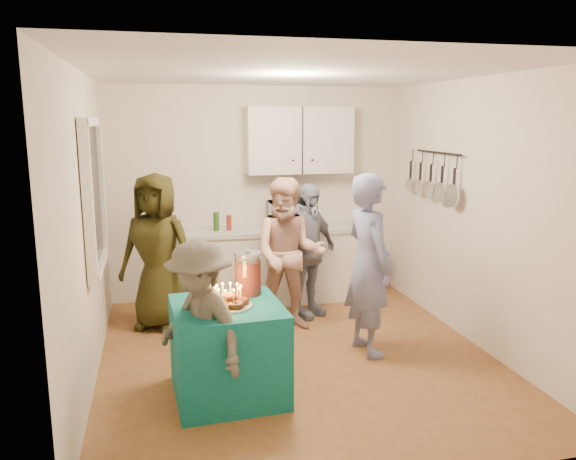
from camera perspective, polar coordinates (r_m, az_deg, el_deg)
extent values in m
plane|color=brown|center=(5.44, 0.88, -12.68)|extent=(4.00, 4.00, 0.00)
plane|color=white|center=(4.99, 0.97, 15.77)|extent=(4.00, 4.00, 0.00)
plane|color=silver|center=(6.99, -3.15, 3.76)|extent=(3.60, 3.60, 0.00)
plane|color=silver|center=(4.94, -19.77, 0.00)|extent=(4.00, 4.00, 0.00)
plane|color=silver|center=(5.77, 18.53, 1.61)|extent=(4.00, 4.00, 0.00)
cube|color=black|center=(5.19, -19.28, 3.35)|extent=(0.04, 1.00, 1.20)
cube|color=white|center=(6.91, -0.99, -3.67)|extent=(2.20, 0.58, 0.86)
cube|color=beige|center=(6.80, -1.00, 0.03)|extent=(2.24, 0.62, 0.05)
cube|color=white|center=(6.90, 1.16, 9.10)|extent=(1.30, 0.30, 0.80)
cube|color=black|center=(6.29, 14.72, 5.34)|extent=(0.12, 1.00, 0.60)
imported|color=white|center=(6.81, 0.35, 1.60)|extent=(0.59, 0.42, 0.31)
cube|color=#0F6863|center=(4.63, -6.11, -12.05)|extent=(0.89, 0.89, 0.76)
cylinder|color=red|center=(4.70, -4.09, -4.54)|extent=(0.22, 0.22, 0.34)
imported|color=#787FAF|center=(5.32, 8.21, -3.51)|extent=(0.50, 0.68, 1.72)
imported|color=#4E4A16|center=(6.08, -13.16, -2.16)|extent=(0.96, 0.84, 1.66)
imported|color=tan|center=(5.88, 0.06, -2.52)|extent=(0.92, 0.80, 1.62)
imported|color=#101936|center=(6.27, 1.90, -2.14)|extent=(0.95, 0.78, 1.51)
imported|color=#504A40|center=(4.30, -8.94, -9.84)|extent=(0.90, 0.99, 1.34)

